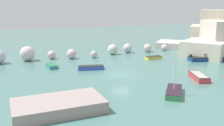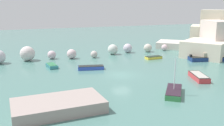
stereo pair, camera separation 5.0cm
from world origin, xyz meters
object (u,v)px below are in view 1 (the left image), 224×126
at_px(moored_boat_1, 52,66).
at_px(moored_boat_5, 199,77).
at_px(moored_boat_2, 206,57).
at_px(moored_boat_6, 153,57).
at_px(moored_boat_4, 91,68).
at_px(stone_dock, 58,106).
at_px(moored_boat_0, 174,92).

distance_m(moored_boat_1, moored_boat_5, 22.85).
xyz_separation_m(moored_boat_2, moored_boat_6, (-8.23, 4.96, -0.31)).
distance_m(moored_boat_4, moored_boat_5, 16.26).
height_order(moored_boat_1, moored_boat_2, moored_boat_2).
height_order(moored_boat_4, moored_boat_6, moored_boat_4).
bearing_deg(moored_boat_2, moored_boat_4, -168.59).
bearing_deg(moored_boat_5, moored_boat_6, 14.17).
xyz_separation_m(moored_boat_1, moored_boat_2, (27.24, -5.16, 0.29)).
height_order(moored_boat_2, moored_boat_5, moored_boat_2).
relative_size(moored_boat_1, moored_boat_6, 1.03).
bearing_deg(moored_boat_6, stone_dock, -141.83).
bearing_deg(stone_dock, moored_boat_0, -0.78).
relative_size(moored_boat_2, moored_boat_6, 2.07).
bearing_deg(moored_boat_2, moored_boat_1, -175.31).
bearing_deg(moored_boat_1, stone_dock, -12.04).
xyz_separation_m(moored_boat_0, moored_boat_4, (-5.34, 14.72, -0.04)).
distance_m(moored_boat_1, moored_boat_4, 6.64).
bearing_deg(moored_boat_5, moored_boat_0, 139.30).
distance_m(moored_boat_2, moored_boat_6, 9.61).
xyz_separation_m(moored_boat_5, moored_boat_6, (1.31, 14.24, -0.12)).
bearing_deg(moored_boat_6, moored_boat_5, -97.37).
bearing_deg(moored_boat_2, moored_boat_5, -120.36).
xyz_separation_m(stone_dock, moored_boat_1, (2.19, 18.18, -0.30)).
distance_m(moored_boat_1, moored_boat_2, 27.73).
xyz_separation_m(stone_dock, moored_boat_6, (21.20, 17.98, -0.31)).
bearing_deg(stone_dock, moored_boat_6, 40.30).
bearing_deg(moored_boat_1, moored_boat_6, 84.21).
bearing_deg(moored_boat_1, moored_boat_5, 45.62).
height_order(stone_dock, moored_boat_6, stone_dock).
relative_size(moored_boat_1, moored_boat_2, 0.50).
bearing_deg(moored_boat_4, moored_boat_2, 8.92).
distance_m(stone_dock, moored_boat_4, 16.47).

